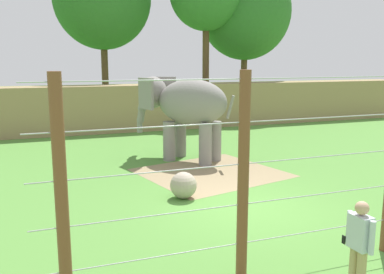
% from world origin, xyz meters
% --- Properties ---
extents(ground_plane, '(120.00, 120.00, 0.00)m').
position_xyz_m(ground_plane, '(0.00, 0.00, 0.00)').
color(ground_plane, '#518938').
extents(dirt_patch, '(5.32, 5.07, 0.01)m').
position_xyz_m(dirt_patch, '(0.45, 3.55, 0.00)').
color(dirt_patch, '#937F5B').
rests_on(dirt_patch, ground).
extents(embankment_wall, '(36.00, 1.80, 2.51)m').
position_xyz_m(embankment_wall, '(0.00, 13.53, 1.26)').
color(embankment_wall, '#997F56').
rests_on(embankment_wall, ground).
extents(elephant, '(3.50, 3.71, 3.21)m').
position_xyz_m(elephant, '(0.25, 5.77, 2.13)').
color(elephant, gray).
rests_on(elephant, ground).
extents(enrichment_ball, '(0.76, 0.76, 0.76)m').
position_xyz_m(enrichment_ball, '(-1.34, 1.30, 0.38)').
color(enrichment_ball, tan).
rests_on(enrichment_ball, ground).
extents(cable_fence, '(10.58, 0.20, 3.69)m').
position_xyz_m(cable_fence, '(-0.08, -3.25, 1.86)').
color(cable_fence, brown).
rests_on(cable_fence, ground).
extents(zookeeper, '(0.24, 0.58, 1.67)m').
position_xyz_m(zookeeper, '(-0.35, -4.50, 0.93)').
color(zookeeper, tan).
rests_on(zookeeper, ground).
extents(tree_right_of_centre, '(6.35, 6.35, 10.52)m').
position_xyz_m(tree_right_of_centre, '(8.89, 17.79, 7.17)').
color(tree_right_of_centre, brown).
rests_on(tree_right_of_centre, ground).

